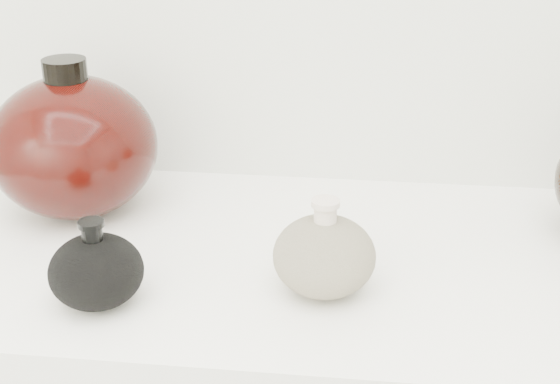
# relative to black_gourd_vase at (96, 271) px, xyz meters

# --- Properties ---
(room) EXTENTS (3.04, 2.42, 2.64)m
(room) POSITION_rel_black_gourd_vase_xyz_m (0.22, -0.53, 0.36)
(room) COLOR #5B5B5B
(room) RESTS_ON ground
(black_gourd_vase) EXTENTS (0.11, 0.11, 0.11)m
(black_gourd_vase) POSITION_rel_black_gourd_vase_xyz_m (0.00, 0.00, 0.00)
(black_gourd_vase) COLOR black
(black_gourd_vase) RESTS_ON display_counter
(cream_gourd_vase) EXTENTS (0.15, 0.15, 0.12)m
(cream_gourd_vase) POSITION_rel_black_gourd_vase_xyz_m (0.26, 0.06, 0.01)
(cream_gourd_vase) COLOR #B9A991
(cream_gourd_vase) RESTS_ON display_counter
(left_round_pot) EXTENTS (0.28, 0.28, 0.22)m
(left_round_pot) POSITION_rel_black_gourd_vase_xyz_m (-0.11, 0.24, 0.06)
(left_round_pot) COLOR black
(left_round_pot) RESTS_ON display_counter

